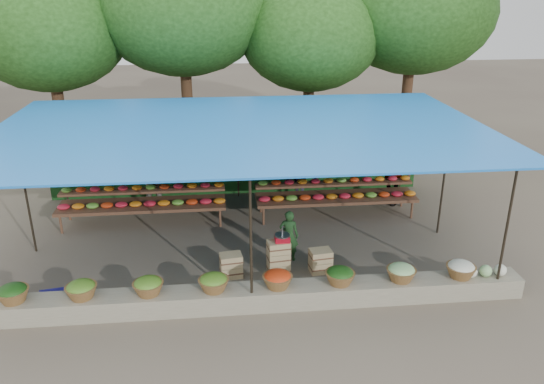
{
  "coord_description": "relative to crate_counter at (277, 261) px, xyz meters",
  "views": [
    {
      "loc": [
        -0.49,
        -11.37,
        5.78
      ],
      "look_at": [
        0.7,
        0.2,
        1.16
      ],
      "focal_mm": 35.0,
      "sensor_mm": 36.0,
      "label": 1
    }
  ],
  "objects": [
    {
      "name": "stall_canopy",
      "position": [
        -0.62,
        1.65,
        2.36
      ],
      "size": [
        10.8,
        6.6,
        2.82
      ],
      "color": "black",
      "rests_on": "ground"
    },
    {
      "name": "vendor_seated",
      "position": [
        0.33,
        0.6,
        0.28
      ],
      "size": [
        0.49,
        0.39,
        1.18
      ],
      "primitive_type": "imported",
      "rotation": [
        0.0,
        0.0,
        2.87
      ],
      "color": "#1C3D1C",
      "rests_on": "ground"
    },
    {
      "name": "tree_row",
      "position": [
        -0.12,
        7.67,
        4.39
      ],
      "size": [
        16.51,
        5.5,
        7.12
      ],
      "color": "#3B2215",
      "rests_on": "ground"
    },
    {
      "name": "stone_curb",
      "position": [
        -0.62,
        -1.16,
        -0.11
      ],
      "size": [
        10.6,
        0.55,
        0.4
      ],
      "primitive_type": "cube",
      "color": "#726E5B",
      "rests_on": "ground"
    },
    {
      "name": "blue_crate_front",
      "position": [
        -4.34,
        -0.85,
        -0.15
      ],
      "size": [
        0.6,
        0.47,
        0.33
      ],
      "primitive_type": "cube",
      "rotation": [
        0.0,
        0.0,
        0.15
      ],
      "color": "navy",
      "rests_on": "ground"
    },
    {
      "name": "customer_right",
      "position": [
        3.59,
        3.55,
        0.58
      ],
      "size": [
        1.04,
        1.05,
        1.78
      ],
      "primitive_type": "imported",
      "rotation": [
        0.0,
        0.0,
        -0.8
      ],
      "color": "slate",
      "rests_on": "ground"
    },
    {
      "name": "customer_left",
      "position": [
        -2.87,
        3.65,
        0.54
      ],
      "size": [
        0.84,
        0.66,
        1.7
      ],
      "primitive_type": "imported",
      "rotation": [
        0.0,
        0.0,
        0.02
      ],
      "color": "slate",
      "rests_on": "ground"
    },
    {
      "name": "crate_counter",
      "position": [
        0.0,
        0.0,
        0.0
      ],
      "size": [
        2.39,
        0.39,
        0.77
      ],
      "color": "tan",
      "rests_on": "ground"
    },
    {
      "name": "fruit_table_right",
      "position": [
        1.88,
        2.94,
        0.3
      ],
      "size": [
        4.21,
        0.95,
        0.93
      ],
      "color": "#4A2F1D",
      "rests_on": "ground"
    },
    {
      "name": "fruit_table_left",
      "position": [
        -3.12,
        2.94,
        0.3
      ],
      "size": [
        4.21,
        0.95,
        0.93
      ],
      "color": "#4A2F1D",
      "rests_on": "ground"
    },
    {
      "name": "produce_baskets",
      "position": [
        -0.72,
        -1.16,
        0.25
      ],
      "size": [
        8.98,
        0.58,
        0.34
      ],
      "color": "brown",
      "rests_on": "stone_curb"
    },
    {
      "name": "netting_backdrop",
      "position": [
        -0.62,
        4.74,
        0.94
      ],
      "size": [
        10.6,
        0.06,
        2.5
      ],
      "primitive_type": "cube",
      "color": "#174118",
      "rests_on": "ground"
    },
    {
      "name": "ground",
      "position": [
        -0.62,
        1.59,
        -0.31
      ],
      "size": [
        60.0,
        60.0,
        0.0
      ],
      "primitive_type": "plane",
      "color": "brown",
      "rests_on": "ground"
    },
    {
      "name": "weighing_scale",
      "position": [
        0.1,
        0.0,
        0.54
      ],
      "size": [
        0.32,
        0.32,
        0.34
      ],
      "color": "red",
      "rests_on": "crate_counter"
    },
    {
      "name": "customer_mid",
      "position": [
        1.12,
        3.99,
        0.5
      ],
      "size": [
        1.19,
        0.93,
        1.62
      ],
      "primitive_type": "imported",
      "rotation": [
        0.0,
        0.0,
        0.36
      ],
      "color": "slate",
      "rests_on": "ground"
    }
  ]
}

